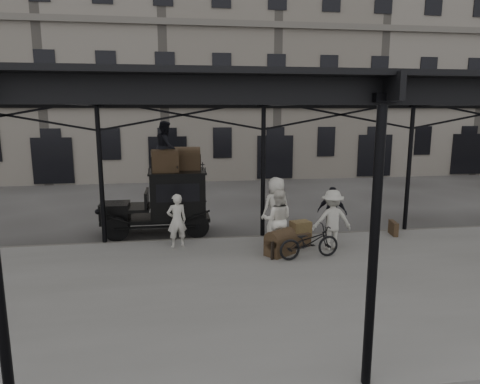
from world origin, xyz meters
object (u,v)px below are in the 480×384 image
at_px(bicycle, 309,242).
at_px(steamer_trunk_roof_near, 165,162).
at_px(porter_left, 177,221).
at_px(porter_official, 332,212).
at_px(steamer_trunk_platform, 280,244).
at_px(taxi, 169,199).

height_order(bicycle, steamer_trunk_roof_near, steamer_trunk_roof_near).
height_order(porter_left, porter_official, porter_official).
bearing_deg(porter_official, steamer_trunk_roof_near, 21.29).
distance_m(steamer_trunk_roof_near, steamer_trunk_platform, 4.80).
xyz_separation_m(porter_official, bicycle, (-1.34, -1.86, -0.36)).
relative_size(bicycle, steamer_trunk_platform, 2.11).
bearing_deg(porter_official, bicycle, 91.00).
xyz_separation_m(taxi, steamer_trunk_platform, (3.14, -3.17, -0.75)).
bearing_deg(bicycle, taxi, 38.74).
xyz_separation_m(bicycle, steamer_trunk_platform, (-0.72, 0.41, -0.16)).
relative_size(taxi, bicycle, 2.08).
height_order(porter_left, bicycle, porter_left).
relative_size(porter_left, porter_official, 0.99).
height_order(taxi, steamer_trunk_roof_near, steamer_trunk_roof_near).
height_order(taxi, bicycle, taxi).
bearing_deg(porter_official, porter_left, 40.36).
xyz_separation_m(taxi, porter_left, (0.26, -2.02, -0.24)).
bearing_deg(porter_left, bicycle, 142.67).
relative_size(porter_left, bicycle, 0.92).
height_order(bicycle, steamer_trunk_platform, bicycle).
xyz_separation_m(porter_left, steamer_trunk_roof_near, (-0.34, 1.77, 1.53)).
height_order(taxi, steamer_trunk_platform, taxi).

